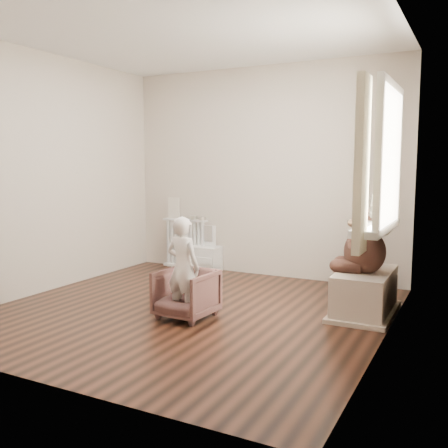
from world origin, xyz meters
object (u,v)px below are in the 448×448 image
at_px(armchair, 186,294).
at_px(plush_cat, 379,211).
at_px(toy_bench, 365,293).
at_px(toy_vanity, 205,250).
at_px(teddy_bear, 365,244).
at_px(radiator, 185,240).
at_px(child, 183,267).

xyz_separation_m(armchair, plush_cat, (1.57, 0.65, 0.78)).
height_order(toy_bench, plush_cat, plush_cat).
height_order(toy_vanity, toy_bench, toy_vanity).
height_order(toy_bench, teddy_bear, teddy_bear).
bearing_deg(radiator, teddy_bear, -22.31).
relative_size(toy_bench, teddy_bear, 1.44).
relative_size(toy_vanity, toy_bench, 0.68).
xyz_separation_m(toy_vanity, teddy_bear, (2.26, -1.03, 0.40)).
height_order(radiator, child, child).
relative_size(radiator, armchair, 1.36).
distance_m(toy_vanity, teddy_bear, 2.51).
bearing_deg(toy_bench, teddy_bear, -93.16).
relative_size(radiator, toy_vanity, 1.12).
xyz_separation_m(toy_vanity, armchair, (0.83, -1.84, -0.05)).
xyz_separation_m(radiator, armchair, (1.16, -1.87, -0.17)).
height_order(radiator, plush_cat, plush_cat).
relative_size(teddy_bear, plush_cat, 2.11).
distance_m(toy_vanity, child, 2.08).
bearing_deg(toy_bench, child, -147.35).
bearing_deg(child, radiator, -54.57).
distance_m(toy_vanity, toy_bench, 2.46).
xyz_separation_m(armchair, teddy_bear, (1.43, 0.81, 0.45)).
height_order(radiator, armchair, radiator).
distance_m(armchair, teddy_bear, 1.70).
distance_m(radiator, armchair, 2.21).
bearing_deg(plush_cat, child, -148.49).
distance_m(toy_bench, plush_cat, 0.84).
height_order(child, teddy_bear, teddy_bear).
bearing_deg(armchair, plush_cat, 26.75).
relative_size(toy_vanity, plush_cat, 2.09).
height_order(radiator, toy_vanity, radiator).
bearing_deg(radiator, child, -58.90).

